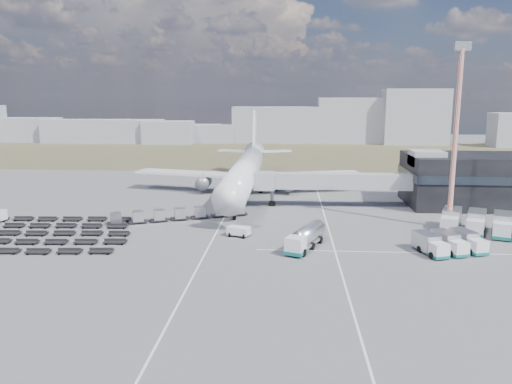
{
  "coord_description": "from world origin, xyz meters",
  "views": [
    {
      "loc": [
        9.31,
        -75.53,
        21.43
      ],
      "look_at": [
        3.45,
        14.14,
        4.0
      ],
      "focal_mm": 35.0,
      "sensor_mm": 36.0,
      "label": 1
    }
  ],
  "objects": [
    {
      "name": "lane_markings",
      "position": [
        9.77,
        3.0,
        0.01
      ],
      "size": [
        47.12,
        110.0,
        0.01
      ],
      "color": "silver",
      "rests_on": "ground"
    },
    {
      "name": "uld_row",
      "position": [
        -9.52,
        8.04,
        1.13
      ],
      "size": [
        23.26,
        10.9,
        1.89
      ],
      "rotation": [
        0.0,
        0.0,
        0.39
      ],
      "color": "black",
      "rests_on": "ground"
    },
    {
      "name": "terminal",
      "position": [
        47.77,
        23.96,
        5.25
      ],
      "size": [
        30.4,
        16.4,
        11.0
      ],
      "color": "black",
      "rests_on": "ground"
    },
    {
      "name": "floodlight_mast",
      "position": [
        35.69,
        5.5,
        14.81
      ],
      "size": [
        2.82,
        2.28,
        29.54
      ],
      "rotation": [
        0.0,
        0.0,
        0.19
      ],
      "color": "#BE371E",
      "rests_on": "ground"
    },
    {
      "name": "fuel_tanker",
      "position": [
        11.89,
        -6.95,
        1.61
      ],
      "size": [
        6.17,
        10.16,
        3.22
      ],
      "rotation": [
        0.0,
        0.0,
        -0.4
      ],
      "color": "white",
      "rests_on": "ground"
    },
    {
      "name": "jet_bridge",
      "position": [
        15.9,
        20.42,
        5.05
      ],
      "size": [
        30.3,
        3.8,
        7.05
      ],
      "color": "#939399",
      "rests_on": "ground"
    },
    {
      "name": "service_trucks_near",
      "position": [
        31.73,
        -7.42,
        1.36
      ],
      "size": [
        9.73,
        8.46,
        2.5
      ],
      "rotation": [
        0.0,
        0.0,
        0.32
      ],
      "color": "white",
      "rests_on": "ground"
    },
    {
      "name": "baggage_dollies",
      "position": [
        -29.72,
        -3.19,
        0.39
      ],
      "size": [
        30.64,
        21.11,
        0.77
      ],
      "rotation": [
        0.0,
        0.0,
        0.05
      ],
      "color": "black",
      "rests_on": "ground"
    },
    {
      "name": "airliner",
      "position": [
        0.0,
        32.38,
        5.29
      ],
      "size": [
        51.59,
        64.53,
        17.62
      ],
      "color": "white",
      "rests_on": "ground"
    },
    {
      "name": "grass_strip",
      "position": [
        0.0,
        110.0,
        0.01
      ],
      "size": [
        420.0,
        90.0,
        0.01
      ],
      "primitive_type": "cube",
      "color": "brown",
      "rests_on": "ground"
    },
    {
      "name": "skyline",
      "position": [
        7.75,
        151.13,
        8.06
      ],
      "size": [
        314.78,
        25.0,
        24.34
      ],
      "color": "#9498A2",
      "rests_on": "ground"
    },
    {
      "name": "pushback_tug",
      "position": [
        1.8,
        -1.44,
        0.76
      ],
      "size": [
        3.82,
        2.88,
        1.52
      ],
      "primitive_type": "cube",
      "rotation": [
        0.0,
        0.0,
        -0.32
      ],
      "color": "white",
      "rests_on": "ground"
    },
    {
      "name": "ground",
      "position": [
        0.0,
        0.0,
        0.0
      ],
      "size": [
        420.0,
        420.0,
        0.0
      ],
      "primitive_type": "plane",
      "color": "#565659",
      "rests_on": "ground"
    },
    {
      "name": "service_trucks_far",
      "position": [
        40.85,
        2.42,
        1.67
      ],
      "size": [
        15.73,
        12.36,
        3.08
      ],
      "rotation": [
        0.0,
        0.0,
        -0.39
      ],
      "color": "white",
      "rests_on": "ground"
    },
    {
      "name": "catering_truck",
      "position": [
        5.99,
        38.6,
        1.47
      ],
      "size": [
        3.37,
        6.55,
        2.88
      ],
      "rotation": [
        0.0,
        0.0,
        -0.13
      ],
      "color": "white",
      "rests_on": "ground"
    }
  ]
}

